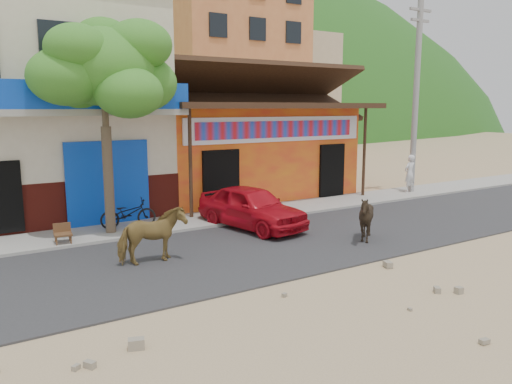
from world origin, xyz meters
TOP-DOWN VIEW (x-y plane):
  - ground at (0.00, 0.00)m, footprint 120.00×120.00m
  - road at (0.00, 2.50)m, footprint 60.00×5.00m
  - sidewalk at (0.00, 6.00)m, footprint 60.00×2.00m
  - dance_club at (2.00, 10.00)m, footprint 8.00×6.00m
  - cafe_building at (-5.50, 10.00)m, footprint 7.00×6.00m
  - apartment_front at (9.00, 24.00)m, footprint 9.00×9.00m
  - apartment_rear at (18.00, 30.00)m, footprint 8.00×8.00m
  - hillside at (0.00, 70.00)m, footprint 100.00×40.00m
  - tree at (-4.60, 5.80)m, footprint 3.00×3.00m
  - utility_pole at (8.20, 6.00)m, footprint 0.24×0.24m
  - cow_tan at (-4.53, 2.65)m, footprint 1.56×0.71m
  - cow_dark at (1.08, 1.43)m, footprint 1.17×1.04m
  - red_car at (-0.76, 4.38)m, footprint 2.20×3.99m
  - scooter at (-4.00, 6.06)m, footprint 1.69×0.81m
  - pedestrian at (8.00, 5.95)m, footprint 0.61×0.44m
  - cafe_chair_right at (-6.00, 5.30)m, footprint 0.48×0.48m

SIDE VIEW (x-z plane):
  - ground at x=0.00m, z-range 0.00..0.00m
  - road at x=0.00m, z-range 0.00..0.04m
  - sidewalk at x=0.00m, z-range 0.00..0.12m
  - scooter at x=-4.00m, z-range 0.12..0.97m
  - cafe_chair_right at x=-6.00m, z-range 0.12..1.06m
  - cow_dark at x=1.08m, z-range 0.04..1.31m
  - red_car at x=-0.76m, z-range 0.04..1.32m
  - cow_tan at x=-4.53m, z-range 0.04..1.35m
  - pedestrian at x=8.00m, z-range 0.12..1.69m
  - dance_club at x=2.00m, z-range 0.00..3.60m
  - tree at x=-4.60m, z-range 0.12..6.12m
  - cafe_building at x=-5.50m, z-range 0.00..7.00m
  - utility_pole at x=8.20m, z-range 0.12..8.12m
  - apartment_rear at x=18.00m, z-range 0.00..10.00m
  - apartment_front at x=9.00m, z-range 0.00..12.00m
  - hillside at x=0.00m, z-range 0.00..24.00m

